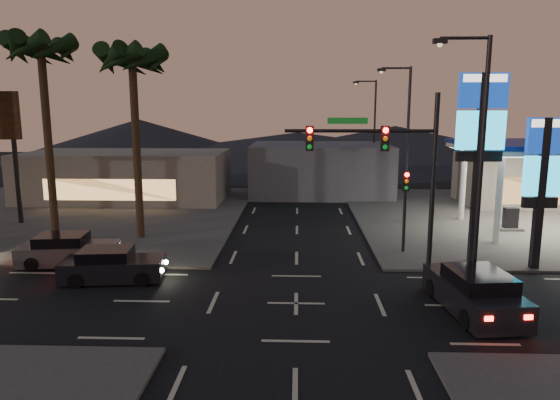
{
  "coord_description": "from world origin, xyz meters",
  "views": [
    {
      "loc": [
        0.04,
        -18.14,
        7.29
      ],
      "look_at": [
        -0.83,
        5.78,
        3.0
      ],
      "focal_mm": 32.0,
      "sensor_mm": 36.0,
      "label": 1
    }
  ],
  "objects_px": {
    "pylon_sign_short": "(542,170)",
    "traffic_signal_mast": "(390,163)",
    "pylon_sign_tall": "(481,130)",
    "car_lane_b_front": "(68,251)",
    "car_lane_a_front": "(112,266)",
    "suv_station": "(474,292)"
  },
  "relations": [
    {
      "from": "pylon_sign_short",
      "to": "traffic_signal_mast",
      "type": "xyz_separation_m",
      "value": [
        -7.24,
        -2.51,
        0.57
      ]
    },
    {
      "from": "pylon_sign_tall",
      "to": "car_lane_b_front",
      "type": "relative_size",
      "value": 1.9
    },
    {
      "from": "traffic_signal_mast",
      "to": "car_lane_a_front",
      "type": "xyz_separation_m",
      "value": [
        -11.75,
        0.36,
        -4.56
      ]
    },
    {
      "from": "car_lane_a_front",
      "to": "car_lane_b_front",
      "type": "distance_m",
      "value": 3.68
    },
    {
      "from": "traffic_signal_mast",
      "to": "suv_station",
      "type": "xyz_separation_m",
      "value": [
        2.77,
        -2.54,
        -4.47
      ]
    },
    {
      "from": "pylon_sign_tall",
      "to": "pylon_sign_short",
      "type": "xyz_separation_m",
      "value": [
        2.5,
        -1.0,
        -1.74
      ]
    },
    {
      "from": "pylon_sign_short",
      "to": "car_lane_b_front",
      "type": "height_order",
      "value": "pylon_sign_short"
    },
    {
      "from": "pylon_sign_tall",
      "to": "car_lane_a_front",
      "type": "bearing_deg",
      "value": -169.18
    },
    {
      "from": "pylon_sign_tall",
      "to": "traffic_signal_mast",
      "type": "bearing_deg",
      "value": -143.48
    },
    {
      "from": "pylon_sign_tall",
      "to": "car_lane_a_front",
      "type": "relative_size",
      "value": 1.98
    },
    {
      "from": "pylon_sign_tall",
      "to": "traffic_signal_mast",
      "type": "distance_m",
      "value": 6.02
    },
    {
      "from": "pylon_sign_tall",
      "to": "car_lane_a_front",
      "type": "distance_m",
      "value": 17.75
    },
    {
      "from": "pylon_sign_tall",
      "to": "suv_station",
      "type": "distance_m",
      "value": 8.5
    },
    {
      "from": "pylon_sign_short",
      "to": "car_lane_b_front",
      "type": "relative_size",
      "value": 1.48
    },
    {
      "from": "car_lane_b_front",
      "to": "pylon_sign_short",
      "type": "bearing_deg",
      "value": -0.08
    },
    {
      "from": "pylon_sign_tall",
      "to": "car_lane_a_front",
      "type": "xyz_separation_m",
      "value": [
        -16.5,
        -3.15,
        -5.73
      ]
    },
    {
      "from": "traffic_signal_mast",
      "to": "suv_station",
      "type": "distance_m",
      "value": 5.84
    },
    {
      "from": "pylon_sign_short",
      "to": "car_lane_a_front",
      "type": "bearing_deg",
      "value": -173.53
    },
    {
      "from": "pylon_sign_tall",
      "to": "car_lane_b_front",
      "type": "distance_m",
      "value": 20.3
    },
    {
      "from": "traffic_signal_mast",
      "to": "car_lane_b_front",
      "type": "distance_m",
      "value": 15.61
    },
    {
      "from": "suv_station",
      "to": "traffic_signal_mast",
      "type": "bearing_deg",
      "value": 137.52
    },
    {
      "from": "car_lane_b_front",
      "to": "suv_station",
      "type": "xyz_separation_m",
      "value": [
        17.49,
        -5.08,
        0.06
      ]
    }
  ]
}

